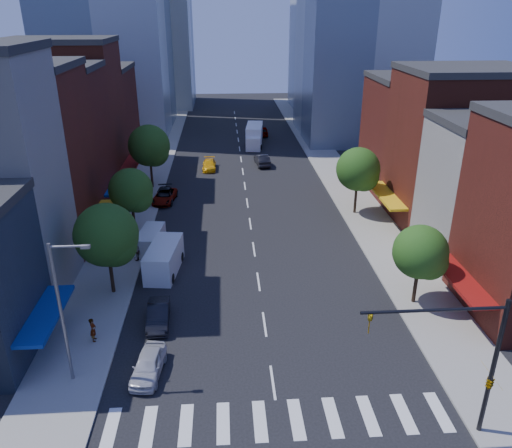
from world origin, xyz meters
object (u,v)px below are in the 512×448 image
Objects in this scene: taxi at (209,165)px; pedestrian_near at (93,330)px; parked_car_rear at (165,195)px; traffic_car_oncoming at (262,160)px; cargo_van_near at (164,259)px; parked_car_third at (165,196)px; parked_car_second at (158,315)px; parked_car_front at (148,365)px; traffic_car_far at (262,131)px; box_truck at (254,136)px; pedestrian_far at (136,251)px; cargo_van_far at (150,241)px.

taxi is 2.61× the size of pedestrian_near.
parked_car_rear is at bearing -111.84° from taxi.
parked_car_rear is at bearing 41.70° from traffic_car_oncoming.
parked_car_rear is 17.26m from cargo_van_near.
traffic_car_oncoming is (12.38, 13.89, 0.12)m from parked_car_third.
parked_car_front is at bearing -92.87° from parked_car_second.
parked_car_front is 0.87× the size of traffic_car_far.
box_truck is (7.06, 12.44, 0.91)m from taxi.
parked_car_third is 2.80× the size of pedestrian_far.
parked_car_rear is (0.00, 0.36, 0.01)m from parked_car_third.
cargo_van_far is at bearing 96.80° from parked_car_second.
parked_car_front is 12.94m from cargo_van_near.
parked_car_second is 0.90× the size of cargo_van_far.
box_truck is (10.32, 41.63, 0.36)m from cargo_van_near.
taxi is 27.71m from pedestrian_far.
parked_car_front is 17.32m from cargo_van_far.
cargo_van_far reaches higher than parked_car_front.
box_truck is at bearing -19.98° from pedestrian_near.
taxi is at bearing 63.81° from parked_car_rear.
parked_car_second is 2.45× the size of pedestrian_far.
parked_car_front is at bearing 70.77° from traffic_car_oncoming.
taxi is 2.57× the size of pedestrian_far.
parked_car_second is 4.49m from pedestrian_near.
parked_car_front is 44.85m from traffic_car_oncoming.
box_truck is (9.97, 49.18, 0.86)m from parked_car_second.
box_truck is (11.98, 37.36, 0.60)m from cargo_van_far.
taxi is 7.63m from traffic_car_oncoming.
traffic_car_oncoming is at bearing 72.26° from cargo_van_far.
pedestrian_far is (-1.00, -14.70, 0.34)m from parked_car_third.
parked_car_second is at bearing -69.45° from pedestrian_near.
parked_car_front is 2.37× the size of pedestrian_far.
pedestrian_near is (-14.02, -51.09, -0.56)m from box_truck.
box_truck is at bearing 79.59° from cargo_van_far.
cargo_van_far reaches higher than pedestrian_far.
taxi is at bearing 82.61° from parked_car_second.
parked_car_rear is 0.97× the size of traffic_car_oncoming.
parked_car_front is 0.87× the size of parked_car_rear.
cargo_van_far is at bearing -13.09° from pedestrian_near.
traffic_car_far is (13.87, 44.32, -0.15)m from cargo_van_far.
pedestrian_near is at bearing -157.68° from parked_car_second.
box_truck is at bearing 59.94° from parked_car_rear.
cargo_van_near is 1.26× the size of traffic_car_far.
parked_car_front reaches higher than parked_car_rear.
parked_car_second is 0.88× the size of traffic_car_oncoming.
traffic_car_oncoming reaches higher than taxi.
cargo_van_far is 0.56× the size of box_truck.
parked_car_third is at bearing -109.27° from box_truck.
parked_car_second is 39.64m from traffic_car_oncoming.
parked_car_third is 0.36m from parked_car_rear.
taxi is (4.90, 12.38, -0.03)m from parked_car_third.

